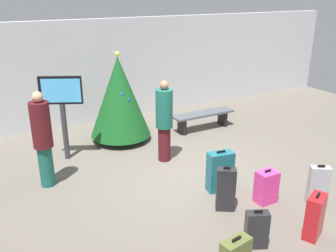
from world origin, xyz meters
The scene contains 13 objects.
ground_plane centered at (0.00, 0.00, 0.00)m, with size 16.00×16.00×0.00m, color #665E54.
back_wall centered at (0.00, 4.05, 1.44)m, with size 16.00×0.20×2.89m, color silver.
holiday_tree centered at (-0.59, 2.33, 1.15)m, with size 1.51×1.51×2.26m.
flight_info_kiosk centered at (-2.09, 1.88, 1.35)m, with size 0.86×0.47×1.91m.
waiting_bench centered at (1.66, 1.95, 0.37)m, with size 1.78×0.44×0.48m.
traveller_0 centered at (-2.73, 0.84, 1.01)m, with size 0.51×0.51×1.91m.
traveller_1 centered at (-0.18, 0.74, 0.97)m, with size 0.50×0.50×1.84m.
suitcase_0 centered at (-0.38, -2.55, 0.30)m, with size 0.38×0.30×0.63m.
suitcase_1 centered at (-0.18, -1.52, 0.40)m, with size 0.37×0.33×0.83m.
suitcase_3 centered at (0.57, -2.79, 0.36)m, with size 0.44×0.36×0.75m.
suitcase_4 centered at (1.37, -2.17, 0.37)m, with size 0.38×0.33×0.77m.
suitcase_5 centered at (0.13, -0.93, 0.39)m, with size 0.52×0.31×0.82m.
suitcase_6 centered at (0.61, -1.68, 0.30)m, with size 0.37×0.27×0.64m.
Camera 1 is at (-3.71, -5.91, 3.65)m, focal length 39.20 mm.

